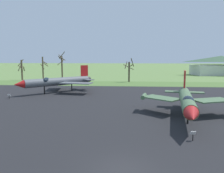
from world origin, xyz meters
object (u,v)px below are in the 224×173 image
at_px(info_placard_front_left, 193,135).
at_px(jet_fighter_rear_left, 58,81).
at_px(info_placard_rear_left, 9,96).
at_px(visitor_building, 221,66).
at_px(jet_fighter_front_left, 187,100).

height_order(info_placard_front_left, jet_fighter_rear_left, jet_fighter_rear_left).
distance_m(info_placard_front_left, jet_fighter_rear_left, 33.07).
bearing_deg(info_placard_rear_left, jet_fighter_rear_left, 51.38).
bearing_deg(info_placard_front_left, visitor_building, 67.41).
relative_size(jet_fighter_front_left, jet_fighter_rear_left, 1.14).
bearing_deg(info_placard_rear_left, visitor_building, 45.99).
height_order(info_placard_front_left, visitor_building, visitor_building).
bearing_deg(jet_fighter_rear_left, jet_fighter_front_left, -40.25).
xyz_separation_m(jet_fighter_rear_left, info_placard_rear_left, (-6.26, -7.83, -1.82)).
xyz_separation_m(jet_fighter_front_left, info_placard_front_left, (-1.28, -7.54, -1.63)).
relative_size(jet_fighter_front_left, info_placard_front_left, 17.19).
height_order(jet_fighter_front_left, jet_fighter_rear_left, jet_fighter_rear_left).
bearing_deg(jet_fighter_front_left, info_placard_rear_left, 159.34).
xyz_separation_m(jet_fighter_front_left, info_placard_rear_left, (-27.98, 10.55, -1.64)).
distance_m(jet_fighter_front_left, jet_fighter_rear_left, 28.46).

